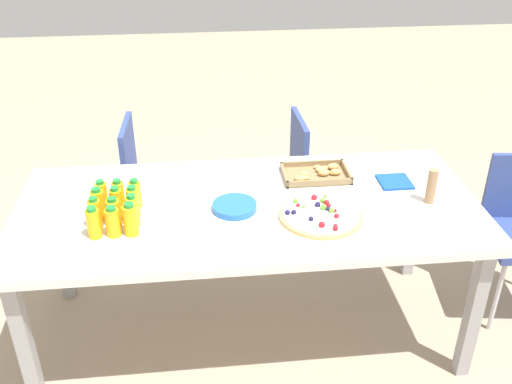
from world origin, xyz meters
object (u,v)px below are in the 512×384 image
juice_bottle_11 (135,194)px  napkin_stack (395,182)px  plate_stack (235,207)px  chair_far_left (151,176)px  juice_bottle_10 (118,194)px  juice_bottle_0 (94,223)px  chair_far_right (317,169)px  juice_bottle_7 (116,203)px  snack_tray (317,174)px  party_table (248,217)px  juice_bottle_8 (133,202)px  juice_bottle_2 (131,220)px  fruit_pizza (320,214)px  juice_bottle_1 (113,222)px  juice_bottle_5 (133,211)px  juice_bottle_9 (102,195)px  juice_bottle_4 (114,213)px  cardboard_tube (431,186)px  juice_bottle_6 (98,204)px  juice_bottle_3 (95,213)px

juice_bottle_11 → napkin_stack: 1.22m
plate_stack → napkin_stack: 0.80m
chair_far_left → juice_bottle_10: juice_bottle_10 is taller
juice_bottle_0 → chair_far_right: bearing=40.4°
juice_bottle_7 → snack_tray: 0.97m
plate_stack → chair_far_right: bearing=55.9°
party_table → juice_bottle_8: size_ratio=14.39×
juice_bottle_8 → juice_bottle_11: juice_bottle_8 is taller
juice_bottle_10 → napkin_stack: size_ratio=0.91×
juice_bottle_2 → fruit_pizza: size_ratio=0.41×
juice_bottle_1 → juice_bottle_8: size_ratio=0.95×
juice_bottle_5 → juice_bottle_8: size_ratio=1.02×
chair_far_right → juice_bottle_0: 1.52m
fruit_pizza → plate_stack: bearing=164.3°
chair_far_right → juice_bottle_1: (-1.06, -0.96, 0.31)m
juice_bottle_0 → napkin_stack: (1.37, 0.31, -0.06)m
juice_bottle_5 → juice_bottle_9: bearing=132.8°
juice_bottle_0 → juice_bottle_7: size_ratio=0.96×
juice_bottle_8 → juice_bottle_11: bearing=88.0°
chair_far_left → juice_bottle_10: (-0.08, -0.75, 0.31)m
chair_far_left → juice_bottle_1: bearing=-2.3°
juice_bottle_4 → juice_bottle_11: bearing=62.8°
juice_bottle_4 → juice_bottle_8: 0.10m
juice_bottle_5 → fruit_pizza: juice_bottle_5 is taller
juice_bottle_10 → juice_bottle_1: bearing=-90.2°
party_table → cardboard_tube: bearing=-4.6°
juice_bottle_7 → juice_bottle_9: juice_bottle_7 is taller
juice_bottle_0 → juice_bottle_11: juice_bottle_0 is taller
juice_bottle_7 → juice_bottle_11: size_ratio=1.09×
fruit_pizza → snack_tray: size_ratio=1.13×
juice_bottle_9 → juice_bottle_11: 0.15m
juice_bottle_2 → plate_stack: (0.44, 0.15, -0.05)m
chair_far_right → plate_stack: bearing=-36.0°
juice_bottle_7 → juice_bottle_10: bearing=89.9°
juice_bottle_6 → juice_bottle_7: 0.08m
juice_bottle_6 → snack_tray: 1.05m
chair_far_right → juice_bottle_2: bearing=-47.7°
juice_bottle_11 → napkin_stack: size_ratio=0.90×
juice_bottle_9 → juice_bottle_6: bearing=-93.6°
juice_bottle_7 → juice_bottle_8: (0.07, 0.00, -0.00)m
fruit_pizza → juice_bottle_3: bearing=178.5°
juice_bottle_6 → juice_bottle_10: 0.11m
chair_far_left → chair_far_right: same height
juice_bottle_2 → juice_bottle_3: bearing=155.3°
chair_far_left → juice_bottle_2: 1.03m
chair_far_right → juice_bottle_4: bearing=-52.0°
juice_bottle_6 → snack_tray: size_ratio=0.45×
juice_bottle_4 → snack_tray: 1.00m
party_table → cardboard_tube: 0.83m
juice_bottle_2 → cardboard_tube: bearing=5.1°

